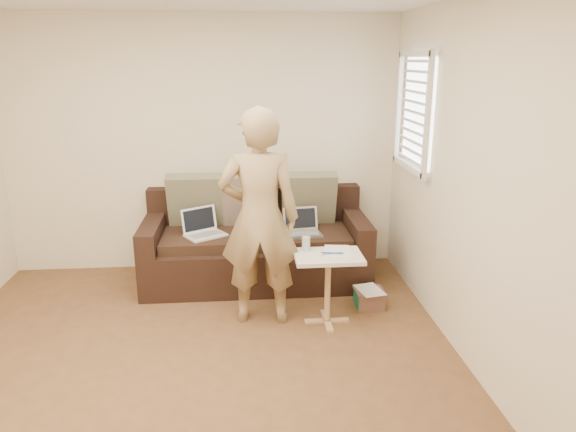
{
  "coord_description": "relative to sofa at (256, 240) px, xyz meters",
  "views": [
    {
      "loc": [
        0.39,
        -3.24,
        2.16
      ],
      "look_at": [
        0.8,
        1.4,
        0.78
      ],
      "focal_mm": 33.2,
      "sensor_mm": 36.0,
      "label": 1
    }
  ],
  "objects": [
    {
      "name": "floor",
      "position": [
        -0.51,
        -1.77,
        -0.42
      ],
      "size": [
        4.5,
        4.5,
        0.0
      ],
      "primitive_type": "plane",
      "color": "brown",
      "rests_on": "ground"
    },
    {
      "name": "laptop_white",
      "position": [
        -0.49,
        -0.11,
        0.1
      ],
      "size": [
        0.45,
        0.42,
        0.26
      ],
      "primitive_type": null,
      "rotation": [
        0.0,
        0.0,
        0.56
      ],
      "color": "white",
      "rests_on": "sofa"
    },
    {
      "name": "window_blinds",
      "position": [
        1.44,
        -0.27,
        1.28
      ],
      "size": [
        0.12,
        0.88,
        1.08
      ],
      "primitive_type": null,
      "color": "white",
      "rests_on": "wall_right"
    },
    {
      "name": "person",
      "position": [
        0.01,
        -0.85,
        0.49
      ],
      "size": [
        0.7,
        0.5,
        1.82
      ],
      "primitive_type": "imported",
      "rotation": [
        0.0,
        0.0,
        3.06
      ],
      "color": "#9F8E57",
      "rests_on": "ground"
    },
    {
      "name": "wall_right",
      "position": [
        1.49,
        -1.77,
        0.87
      ],
      "size": [
        0.0,
        4.5,
        4.5
      ],
      "primitive_type": "plane",
      "rotation": [
        1.57,
        0.0,
        -1.57
      ],
      "color": "beige",
      "rests_on": "ground"
    },
    {
      "name": "wall_back",
      "position": [
        -0.51,
        0.48,
        0.87
      ],
      "size": [
        4.0,
        0.0,
        4.0
      ],
      "primitive_type": "plane",
      "rotation": [
        1.57,
        0.0,
        0.0
      ],
      "color": "beige",
      "rests_on": "ground"
    },
    {
      "name": "sofa",
      "position": [
        0.0,
        0.0,
        0.0
      ],
      "size": [
        2.2,
        0.95,
        0.85
      ],
      "primitive_type": null,
      "color": "black",
      "rests_on": "ground"
    },
    {
      "name": "striped_box",
      "position": [
        1.0,
        -0.7,
        -0.34
      ],
      "size": [
        0.26,
        0.26,
        0.16
      ],
      "primitive_type": null,
      "color": "red",
      "rests_on": "ground"
    },
    {
      "name": "pillow_right",
      "position": [
        0.55,
        0.2,
        0.37
      ],
      "size": [
        0.55,
        0.28,
        0.57
      ],
      "primitive_type": null,
      "rotation": [
        0.26,
        0.0,
        0.0
      ],
      "color": "#646449",
      "rests_on": "sofa"
    },
    {
      "name": "pillow_mid",
      "position": [
        -0.05,
        0.21,
        0.37
      ],
      "size": [
        0.55,
        0.27,
        0.57
      ],
      "primitive_type": null,
      "rotation": [
        0.24,
        0.0,
        0.0
      ],
      "color": "#6D564E",
      "rests_on": "sofa"
    },
    {
      "name": "laptop_silver",
      "position": [
        0.46,
        -0.16,
        0.1
      ],
      "size": [
        0.37,
        0.29,
        0.23
      ],
      "primitive_type": null,
      "rotation": [
        0.0,
        0.0,
        0.12
      ],
      "color": "#B7BABC",
      "rests_on": "sofa"
    },
    {
      "name": "scissors",
      "position": [
        0.6,
        -0.95,
        0.2
      ],
      "size": [
        0.19,
        0.13,
        0.02
      ],
      "primitive_type": null,
      "rotation": [
        0.0,
        0.0,
        -0.18
      ],
      "color": "silver",
      "rests_on": "side_table"
    },
    {
      "name": "side_table",
      "position": [
        0.57,
        -0.96,
        -0.12
      ],
      "size": [
        0.56,
        0.39,
        0.61
      ],
      "primitive_type": null,
      "color": "silver",
      "rests_on": "ground"
    },
    {
      "name": "drinking_glass",
      "position": [
        0.4,
        -0.84,
        0.25
      ],
      "size": [
        0.07,
        0.07,
        0.12
      ],
      "primitive_type": null,
      "color": "silver",
      "rests_on": "side_table"
    },
    {
      "name": "pillow_left",
      "position": [
        -0.6,
        0.23,
        0.37
      ],
      "size": [
        0.55,
        0.29,
        0.57
      ],
      "primitive_type": null,
      "rotation": [
        0.28,
        0.0,
        0.0
      ],
      "color": "#646449",
      "rests_on": "sofa"
    },
    {
      "name": "paper_on_table",
      "position": [
        0.66,
        -0.89,
        0.19
      ],
      "size": [
        0.25,
        0.33,
        0.0
      ],
      "primitive_type": null,
      "rotation": [
        0.0,
        0.0,
        -0.14
      ],
      "color": "white",
      "rests_on": "side_table"
    }
  ]
}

